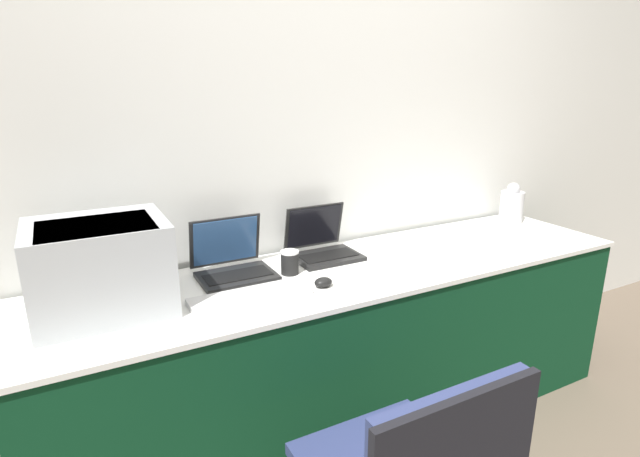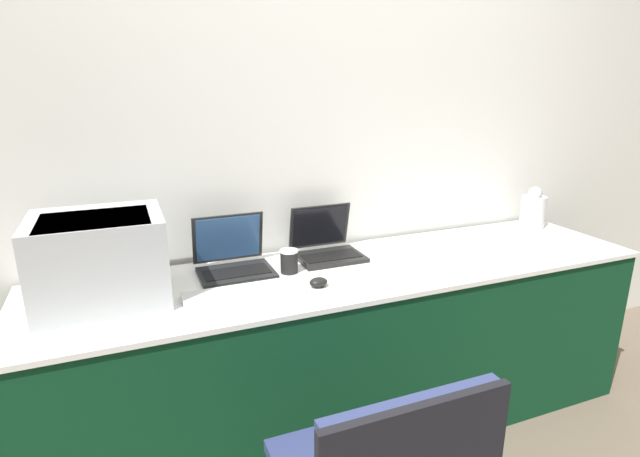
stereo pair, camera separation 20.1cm
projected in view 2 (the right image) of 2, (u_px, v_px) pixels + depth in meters
name	position (u px, v px, depth m)	size (l,w,h in m)	color
wall_back	(321.00, 128.00, 2.26)	(8.00, 0.05, 2.60)	silver
table	(353.00, 348.00, 2.20)	(2.59, 0.63, 0.75)	#0C381E
printer	(100.00, 256.00, 1.73)	(0.43, 0.36, 0.31)	#B2B7BC
laptop_left	(233.00, 260.00, 2.04)	(0.30, 0.26, 0.23)	black
laptop_right	(326.00, 245.00, 2.22)	(0.28, 0.26, 0.22)	black
external_keyboard	(244.00, 293.00, 1.82)	(0.44, 0.14, 0.02)	silver
coffee_cup	(289.00, 261.00, 2.03)	(0.08, 0.08, 0.10)	black
mouse	(318.00, 282.00, 1.89)	(0.07, 0.05, 0.04)	black
metal_pitcher	(533.00, 210.00, 2.63)	(0.13, 0.13, 0.22)	silver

